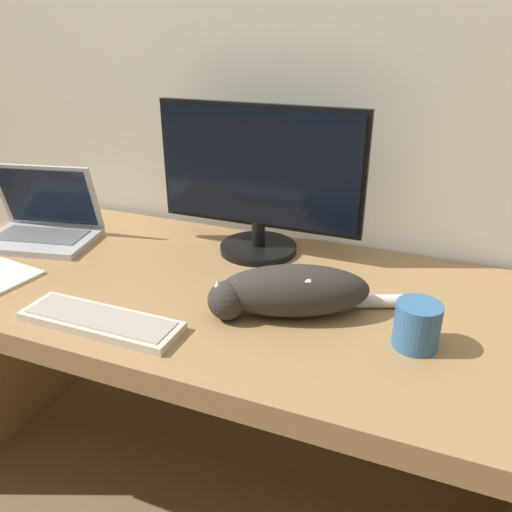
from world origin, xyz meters
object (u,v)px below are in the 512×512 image
at_px(laptop, 42,226).
at_px(coffee_mug, 417,325).
at_px(external_keyboard, 101,321).
at_px(cat, 290,290).
at_px(monitor, 259,181).

bearing_deg(laptop, coffee_mug, -19.82).
relative_size(external_keyboard, cat, 0.81).
xyz_separation_m(laptop, external_keyboard, (0.48, -0.34, -0.04)).
bearing_deg(cat, coffee_mug, -28.09).
relative_size(monitor, laptop, 1.63).
bearing_deg(cat, laptop, 148.18).
height_order(laptop, cat, laptop).
relative_size(monitor, cat, 1.28).
xyz_separation_m(monitor, coffee_mug, (0.49, -0.34, -0.17)).
xyz_separation_m(external_keyboard, cat, (0.38, 0.21, 0.05)).
distance_m(cat, coffee_mug, 0.29).
bearing_deg(monitor, external_keyboard, -109.16).
distance_m(external_keyboard, coffee_mug, 0.69).
height_order(monitor, cat, monitor).
xyz_separation_m(monitor, laptop, (-0.66, -0.17, -0.17)).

